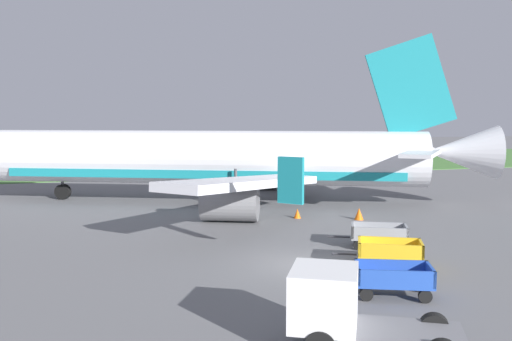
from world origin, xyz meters
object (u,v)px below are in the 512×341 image
Objects in this scene: baggage_cart_nearest at (393,279)px; baggage_cart_second_in_row at (389,252)px; service_truck_beside_carts at (343,307)px; traffic_cone_near_plane at (359,214)px; baggage_cart_third_in_row at (379,235)px; airplane at (220,159)px; traffic_cone_mid_apron at (297,213)px.

baggage_cart_nearest and baggage_cart_second_in_row have the same top height.
service_truck_beside_carts is 6.88× the size of traffic_cone_near_plane.
baggage_cart_third_in_row is (1.13, 2.91, 0.00)m from baggage_cart_second_in_row.
traffic_cone_near_plane is (5.02, 12.32, -0.26)m from baggage_cart_nearest.
traffic_cone_mid_apron is (3.17, -6.93, -2.77)m from airplane.
baggage_cart_third_in_row reaches higher than traffic_cone_mid_apron.
airplane reaches higher than service_truck_beside_carts.
traffic_cone_near_plane is (2.21, 6.28, -0.26)m from baggage_cart_third_in_row.
traffic_cone_mid_apron is (-1.07, 7.70, -0.32)m from baggage_cart_third_in_row.
baggage_cart_nearest is at bearing 43.78° from service_truck_beside_carts.
traffic_cone_mid_apron is at bearing 82.80° from baggage_cart_nearest.
airplane is 15.43m from baggage_cart_third_in_row.
baggage_cart_nearest is 0.75× the size of service_truck_beside_carts.
baggage_cart_nearest is 3.55m from baggage_cart_second_in_row.
service_truck_beside_carts is (-1.94, -23.92, -1.95)m from airplane.
airplane is at bearing 106.19° from baggage_cart_third_in_row.
traffic_cone_near_plane is (3.34, 9.19, -0.26)m from baggage_cart_second_in_row.
airplane is 10.91m from traffic_cone_near_plane.
baggage_cart_second_in_row is at bearing -110.00° from traffic_cone_near_plane.
baggage_cart_second_in_row is 3.12m from baggage_cart_third_in_row.
baggage_cart_second_in_row is 0.74× the size of service_truck_beside_carts.
baggage_cart_second_in_row is 8.15m from service_truck_beside_carts.
baggage_cart_second_in_row reaches higher than traffic_cone_mid_apron.
traffic_cone_near_plane is at bearing 61.62° from service_truck_beside_carts.
baggage_cart_third_in_row is at bearing -82.06° from traffic_cone_mid_apron.
airplane is at bearing 85.36° from service_truck_beside_carts.
service_truck_beside_carts reaches higher than baggage_cart_second_in_row.
service_truck_beside_carts is (-5.06, -6.37, 0.50)m from baggage_cart_second_in_row.
baggage_cart_nearest is 6.37× the size of traffic_cone_mid_apron.
service_truck_beside_carts is at bearing -94.64° from airplane.
baggage_cart_third_in_row is at bearing 68.80° from baggage_cart_second_in_row.
airplane is 10.08× the size of baggage_cart_nearest.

